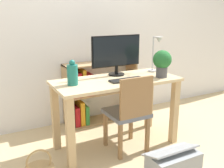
{
  "coord_description": "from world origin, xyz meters",
  "views": [
    {
      "loc": [
        -1.27,
        -2.29,
        1.44
      ],
      "look_at": [
        0.0,
        0.1,
        0.68
      ],
      "focal_mm": 42.0,
      "sensor_mm": 36.0,
      "label": 1
    }
  ],
  "objects_px": {
    "monitor": "(116,52)",
    "vase": "(72,74)",
    "keyboard": "(127,80)",
    "storage_box": "(173,162)",
    "potted_plant": "(162,62)",
    "chair": "(129,111)",
    "desk_lamp": "(156,51)",
    "bookshelf": "(88,95)"
  },
  "relations": [
    {
      "from": "potted_plant",
      "to": "monitor",
      "type": "bearing_deg",
      "value": 140.13
    },
    {
      "from": "potted_plant",
      "to": "bookshelf",
      "type": "relative_size",
      "value": 0.3
    },
    {
      "from": "monitor",
      "to": "chair",
      "type": "xyz_separation_m",
      "value": [
        -0.04,
        -0.34,
        -0.55
      ]
    },
    {
      "from": "keyboard",
      "to": "desk_lamp",
      "type": "xyz_separation_m",
      "value": [
        0.47,
        0.15,
        0.24
      ]
    },
    {
      "from": "desk_lamp",
      "to": "bookshelf",
      "type": "xyz_separation_m",
      "value": [
        -0.57,
        0.64,
        -0.61
      ]
    },
    {
      "from": "desk_lamp",
      "to": "keyboard",
      "type": "bearing_deg",
      "value": -161.77
    },
    {
      "from": "keyboard",
      "to": "bookshelf",
      "type": "relative_size",
      "value": 0.38
    },
    {
      "from": "keyboard",
      "to": "storage_box",
      "type": "height_order",
      "value": "keyboard"
    },
    {
      "from": "vase",
      "to": "bookshelf",
      "type": "bearing_deg",
      "value": 57.47
    },
    {
      "from": "monitor",
      "to": "keyboard",
      "type": "xyz_separation_m",
      "value": [
        -0.02,
        -0.26,
        -0.24
      ]
    },
    {
      "from": "storage_box",
      "to": "potted_plant",
      "type": "bearing_deg",
      "value": 65.26
    },
    {
      "from": "monitor",
      "to": "keyboard",
      "type": "height_order",
      "value": "monitor"
    },
    {
      "from": "monitor",
      "to": "desk_lamp",
      "type": "relative_size",
      "value": 1.41
    },
    {
      "from": "bookshelf",
      "to": "storage_box",
      "type": "relative_size",
      "value": 1.98
    },
    {
      "from": "chair",
      "to": "keyboard",
      "type": "bearing_deg",
      "value": 78.1
    },
    {
      "from": "vase",
      "to": "potted_plant",
      "type": "bearing_deg",
      "value": -9.5
    },
    {
      "from": "bookshelf",
      "to": "potted_plant",
      "type": "bearing_deg",
      "value": -59.34
    },
    {
      "from": "potted_plant",
      "to": "keyboard",
      "type": "bearing_deg",
      "value": 172.8
    },
    {
      "from": "monitor",
      "to": "storage_box",
      "type": "bearing_deg",
      "value": -81.73
    },
    {
      "from": "monitor",
      "to": "chair",
      "type": "distance_m",
      "value": 0.65
    },
    {
      "from": "vase",
      "to": "storage_box",
      "type": "distance_m",
      "value": 1.24
    },
    {
      "from": "monitor",
      "to": "desk_lamp",
      "type": "bearing_deg",
      "value": -13.87
    },
    {
      "from": "keyboard",
      "to": "desk_lamp",
      "type": "height_order",
      "value": "desk_lamp"
    },
    {
      "from": "desk_lamp",
      "to": "chair",
      "type": "height_order",
      "value": "desk_lamp"
    },
    {
      "from": "desk_lamp",
      "to": "potted_plant",
      "type": "distance_m",
      "value": 0.23
    },
    {
      "from": "desk_lamp",
      "to": "potted_plant",
      "type": "height_order",
      "value": "desk_lamp"
    },
    {
      "from": "vase",
      "to": "potted_plant",
      "type": "relative_size",
      "value": 0.84
    },
    {
      "from": "monitor",
      "to": "storage_box",
      "type": "relative_size",
      "value": 1.19
    },
    {
      "from": "chair",
      "to": "desk_lamp",
      "type": "bearing_deg",
      "value": 24.85
    },
    {
      "from": "vase",
      "to": "storage_box",
      "type": "bearing_deg",
      "value": -45.65
    },
    {
      "from": "desk_lamp",
      "to": "monitor",
      "type": "bearing_deg",
      "value": 166.13
    },
    {
      "from": "monitor",
      "to": "vase",
      "type": "height_order",
      "value": "monitor"
    },
    {
      "from": "potted_plant",
      "to": "storage_box",
      "type": "bearing_deg",
      "value": -114.74
    },
    {
      "from": "vase",
      "to": "desk_lamp",
      "type": "xyz_separation_m",
      "value": [
        1.01,
        0.05,
        0.14
      ]
    },
    {
      "from": "vase",
      "to": "desk_lamp",
      "type": "distance_m",
      "value": 1.02
    },
    {
      "from": "keyboard",
      "to": "chair",
      "type": "xyz_separation_m",
      "value": [
        -0.02,
        -0.08,
        -0.31
      ]
    },
    {
      "from": "monitor",
      "to": "vase",
      "type": "relative_size",
      "value": 2.37
    },
    {
      "from": "desk_lamp",
      "to": "storage_box",
      "type": "height_order",
      "value": "desk_lamp"
    },
    {
      "from": "monitor",
      "to": "desk_lamp",
      "type": "xyz_separation_m",
      "value": [
        0.45,
        -0.11,
        0.0
      ]
    },
    {
      "from": "keyboard",
      "to": "potted_plant",
      "type": "distance_m",
      "value": 0.43
    },
    {
      "from": "vase",
      "to": "monitor",
      "type": "bearing_deg",
      "value": 15.65
    },
    {
      "from": "desk_lamp",
      "to": "storage_box",
      "type": "xyz_separation_m",
      "value": [
        -0.32,
        -0.75,
        -0.9
      ]
    }
  ]
}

